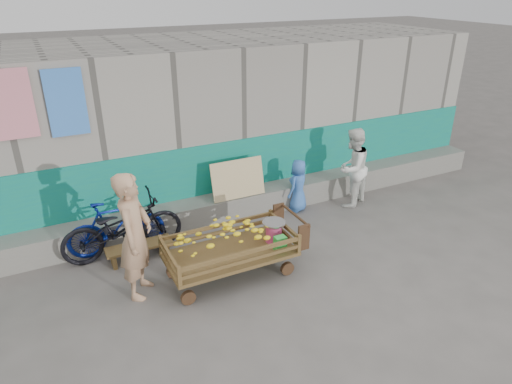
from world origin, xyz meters
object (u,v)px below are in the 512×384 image
bicycle_blue (116,227)px  woman (352,168)px  child (298,186)px  vendor_man (135,236)px  bench (139,249)px  banana_cart (228,243)px  bicycle_dark (122,227)px

bicycle_blue → woman: bearing=-90.9°
woman → child: size_ratio=1.52×
vendor_man → bicycle_blue: vendor_man is taller
bench → bicycle_blue: bicycle_blue is taller
banana_cart → bench: size_ratio=1.98×
bench → bicycle_dark: bearing=126.3°
vendor_man → child: vendor_man is taller
bicycle_dark → bicycle_blue: (-0.08, 0.13, -0.03)m
banana_cart → bench: 1.57m
banana_cart → bicycle_dark: size_ratio=1.08×
vendor_man → woman: size_ratio=1.18×
woman → bicycle_dark: (-4.35, 0.13, -0.28)m
banana_cart → child: (2.06, 1.43, -0.08)m
bench → bicycle_blue: size_ratio=0.67×
banana_cart → bench: (-1.07, 1.07, -0.40)m
bench → vendor_man: bearing=-101.8°
child → banana_cart: bearing=5.6°
woman → child: bearing=-38.3°
bicycle_blue → child: bearing=-87.7°
woman → child: 1.10m
woman → bicycle_blue: woman is taller
woman → bicycle_blue: size_ratio=1.00×
vendor_man → bicycle_dark: vendor_man is taller
bench → child: bearing=6.6°
banana_cart → child: 2.51m
banana_cart → woman: size_ratio=1.32×
woman → banana_cart: bearing=-4.0°
vendor_man → bicycle_blue: size_ratio=1.19×
banana_cart → child: bearing=34.7°
vendor_man → banana_cart: bearing=-69.5°
vendor_man → child: size_ratio=1.80×
child → bicycle_dark: child is taller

